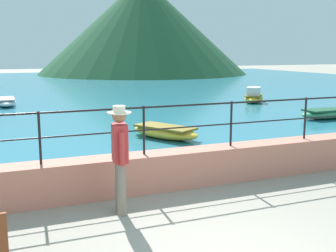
{
  "coord_description": "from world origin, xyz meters",
  "views": [
    {
      "loc": [
        -2.47,
        -4.0,
        2.59
      ],
      "look_at": [
        0.68,
        3.7,
        1.1
      ],
      "focal_mm": 45.12,
      "sensor_mm": 36.0,
      "label": 1
    }
  ],
  "objects": [
    {
      "name": "boat_3",
      "position": [
        9.46,
        13.82,
        0.33
      ],
      "size": [
        2.12,
        2.37,
        0.76
      ],
      "color": "gold",
      "rests_on": "lake_water"
    },
    {
      "name": "promenade_wall",
      "position": [
        0.0,
        3.2,
        0.35
      ],
      "size": [
        20.0,
        0.56,
        0.7
      ],
      "primitive_type": "cube",
      "color": "tan",
      "rests_on": "ground"
    },
    {
      "name": "lake_water",
      "position": [
        0.0,
        25.84,
        0.03
      ],
      "size": [
        64.0,
        44.32,
        0.06
      ],
      "primitive_type": "cube",
      "color": "teal",
      "rests_on": "ground"
    },
    {
      "name": "boat_1",
      "position": [
        9.07,
        8.31,
        0.26
      ],
      "size": [
        2.31,
        0.92,
        0.36
      ],
      "color": "#338C59",
      "rests_on": "lake_water"
    },
    {
      "name": "boat_2",
      "position": [
        2.04,
        7.25,
        0.26
      ],
      "size": [
        1.89,
        2.45,
        0.36
      ],
      "color": "gold",
      "rests_on": "lake_water"
    },
    {
      "name": "person_walking",
      "position": [
        -0.72,
        2.28,
        0.98
      ],
      "size": [
        0.38,
        0.57,
        1.75
      ],
      "color": "slate",
      "rests_on": "ground"
    },
    {
      "name": "railing",
      "position": [
        0.0,
        3.2,
        1.32
      ],
      "size": [
        18.44,
        0.04,
        0.9
      ],
      "color": "black",
      "rests_on": "promenade_wall"
    },
    {
      "name": "hill_main",
      "position": [
        13.12,
        41.61,
        5.27
      ],
      "size": [
        23.21,
        23.21,
        10.54
      ],
      "primitive_type": "cone",
      "color": "#1E4C2D",
      "rests_on": "ground"
    },
    {
      "name": "boat_4",
      "position": [
        -2.07,
        16.87,
        0.26
      ],
      "size": [
        0.91,
        2.31,
        0.36
      ],
      "color": "white",
      "rests_on": "lake_water"
    }
  ]
}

